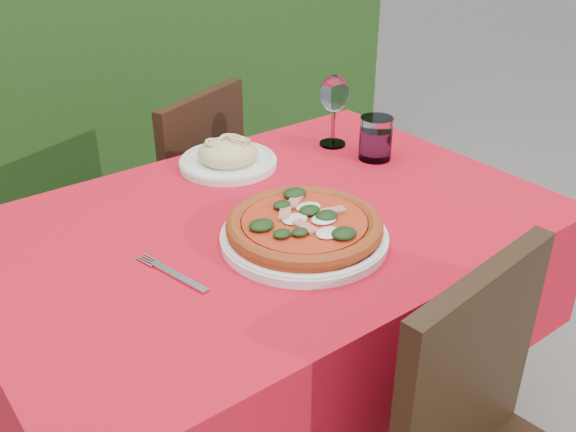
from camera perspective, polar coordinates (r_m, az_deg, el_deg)
hedge at (r=2.73m, az=-22.08°, el=15.66°), size 3.20×0.55×1.78m
dining_table at (r=1.51m, az=-1.76°, el=-5.19°), size 1.26×0.86×0.75m
chair_far at (r=2.14m, az=-9.20°, el=1.77°), size 0.50×0.50×0.85m
pizza_plate at (r=1.33m, az=1.46°, el=-1.17°), size 0.42×0.42×0.07m
pasta_plate at (r=1.68m, az=-5.37°, el=5.25°), size 0.26×0.26×0.07m
water_glass at (r=1.73m, az=7.79°, el=6.68°), size 0.09×0.09×0.11m
wine_glass at (r=1.78m, az=4.12°, el=10.53°), size 0.08×0.08×0.20m
fork at (r=1.25m, az=-9.67°, el=-5.35°), size 0.07×0.21×0.01m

